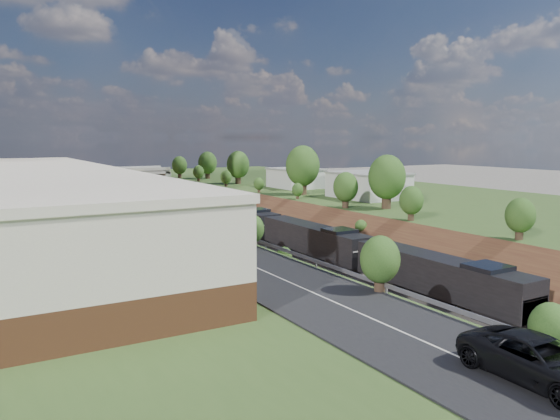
% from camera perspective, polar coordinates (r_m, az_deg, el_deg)
% --- Properties ---
extents(platform_right, '(44.00, 180.00, 5.00)m').
position_cam_1_polar(platform_right, '(104.25, 10.40, 0.59)').
color(platform_right, '#3A5824').
rests_on(platform_right, ground).
extents(embankment_left, '(10.00, 180.00, 10.00)m').
position_cam_1_polar(embankment_left, '(83.33, -13.36, -2.97)').
color(embankment_left, brown).
rests_on(embankment_left, ground).
extents(embankment_right, '(10.00, 180.00, 10.00)m').
position_cam_1_polar(embankment_right, '(91.96, -0.13, -1.78)').
color(embankment_right, brown).
rests_on(embankment_right, ground).
extents(rail_left_track, '(1.58, 180.00, 0.18)m').
position_cam_1_polar(rail_left_track, '(86.05, -8.00, -2.45)').
color(rail_left_track, gray).
rests_on(rail_left_track, ground).
extents(rail_right_track, '(1.58, 180.00, 0.18)m').
position_cam_1_polar(rail_right_track, '(88.10, -4.87, -2.17)').
color(rail_right_track, gray).
rests_on(rail_right_track, ground).
extents(road, '(8.00, 180.00, 0.10)m').
position_cam_1_polar(road, '(81.41, -16.50, 0.27)').
color(road, black).
rests_on(road, platform_left).
extents(guardrail, '(0.10, 171.00, 0.70)m').
position_cam_1_polar(guardrail, '(82.21, -13.71, 0.79)').
color(guardrail, '#99999E').
rests_on(guardrail, platform_left).
extents(commercial_building, '(14.30, 62.30, 7.00)m').
position_cam_1_polar(commercial_building, '(57.29, -23.55, 0.47)').
color(commercial_building, brown).
rests_on(commercial_building, platform_left).
extents(overpass, '(24.50, 8.30, 7.40)m').
position_cam_1_polar(overpass, '(145.06, -16.39, 3.30)').
color(overpass, gray).
rests_on(overpass, ground).
extents(white_building_near, '(9.00, 12.00, 4.00)m').
position_cam_1_polar(white_building_near, '(91.62, 9.19, 2.50)').
color(white_building_near, silver).
rests_on(white_building_near, platform_right).
extents(white_building_far, '(8.00, 10.00, 3.60)m').
position_cam_1_polar(white_building_far, '(109.22, 1.65, 3.29)').
color(white_building_far, silver).
rests_on(white_building_far, platform_right).
extents(tree_right_large, '(5.25, 5.25, 7.61)m').
position_cam_1_polar(tree_right_large, '(78.11, 11.11, 3.34)').
color(tree_right_large, '#473323').
rests_on(tree_right_large, platform_right).
extents(tree_left_crest, '(2.45, 2.45, 3.55)m').
position_cam_1_polar(tree_left_crest, '(45.39, 0.20, -2.48)').
color(tree_left_crest, '#473323').
rests_on(tree_left_crest, platform_left).
extents(freight_train, '(3.27, 148.45, 4.82)m').
position_cam_1_polar(freight_train, '(108.75, -10.07, 1.01)').
color(freight_train, black).
rests_on(freight_train, ground).
extents(suv, '(3.08, 6.63, 1.84)m').
position_cam_1_polar(suv, '(25.23, 25.50, -13.97)').
color(suv, black).
rests_on(suv, road).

